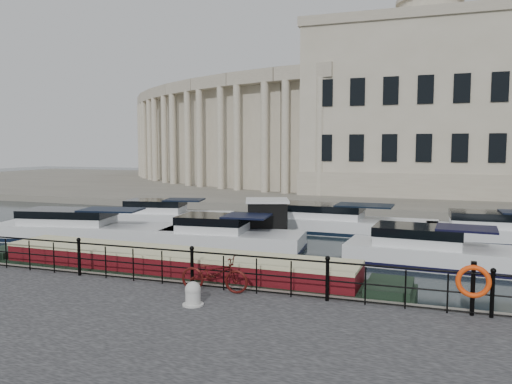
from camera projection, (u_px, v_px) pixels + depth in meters
ground_plane at (222, 285)px, 16.81m from camera, size 160.00×160.00×0.00m
far_bank at (365, 188)px, 53.45m from camera, size 120.00×42.00×0.55m
railing at (192, 265)px, 14.58m from camera, size 24.14×0.14×1.22m
civic_building at (351, 122)px, 49.12m from camera, size 53.55×31.84×16.85m
bicycle at (214, 274)px, 14.12m from camera, size 2.03×0.84×1.04m
mooring_bollard at (193, 294)px, 12.93m from camera, size 0.55×0.55×0.62m
life_ring_post at (473, 282)px, 12.04m from camera, size 0.82×0.21×1.34m
narrowboat at (172, 275)px, 16.66m from camera, size 15.63×2.47×1.57m
harbour_hut at (267, 223)px, 24.27m from camera, size 3.43×3.14×2.17m
cabin_cruisers at (277, 233)px, 24.74m from camera, size 27.98×9.97×1.99m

